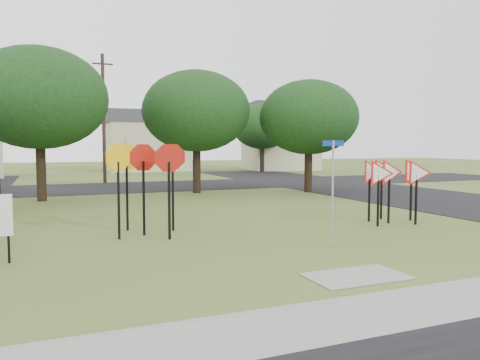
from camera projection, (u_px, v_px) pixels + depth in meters
name	position (u px, v px, depth m)	size (l,w,h in m)	color
ground	(298.00, 252.00, 11.63)	(140.00, 140.00, 0.00)	#475B22
sidewalk	(423.00, 304.00, 7.75)	(30.00, 1.60, 0.02)	gray
street_right	(400.00, 194.00, 25.41)	(8.00, 50.00, 0.02)	black
street_far	(144.00, 187.00, 30.07)	(60.00, 8.00, 0.02)	black
curb_pad	(357.00, 276.00, 9.41)	(2.00, 1.20, 0.02)	gray
street_name_sign	(333.00, 186.00, 12.03)	(0.56, 0.14, 2.77)	#A0A3A9
stop_sign_cluster	(146.00, 168.00, 13.72)	(2.53, 2.01, 2.71)	black
yield_sign_cluster	(391.00, 175.00, 15.96)	(2.80, 1.97, 2.23)	black
far_pole_a	(104.00, 118.00, 32.66)	(1.40, 0.24, 9.00)	#3F281D
far_pole_b	(197.00, 125.00, 39.41)	(1.40, 0.24, 8.50)	#3F281D
house_mid	(145.00, 141.00, 49.80)	(8.40, 8.40, 6.20)	beige
house_right	(280.00, 136.00, 51.39)	(8.30, 8.30, 7.20)	beige
tree_near_left	(39.00, 98.00, 21.90)	(6.40, 6.40, 7.27)	black
tree_near_mid	(196.00, 111.00, 25.89)	(6.00, 6.00, 6.80)	black
tree_near_right	(309.00, 117.00, 26.34)	(5.60, 5.60, 6.33)	black
tree_far_right	(262.00, 126.00, 46.12)	(6.00, 6.00, 6.80)	black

